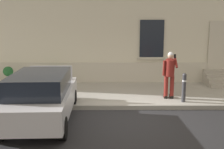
# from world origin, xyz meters

# --- Properties ---
(ground_plane) EXTENTS (80.00, 80.00, 0.00)m
(ground_plane) POSITION_xyz_m (0.00, 0.00, 0.00)
(ground_plane) COLOR #232326
(sidewalk) EXTENTS (24.00, 3.60, 0.15)m
(sidewalk) POSITION_xyz_m (0.00, 2.80, 0.07)
(sidewalk) COLOR #99968E
(sidewalk) RESTS_ON ground
(curb_edge) EXTENTS (24.00, 0.12, 0.15)m
(curb_edge) POSITION_xyz_m (0.00, 0.94, 0.07)
(curb_edge) COLOR gray
(curb_edge) RESTS_ON ground
(building_facade) EXTENTS (24.00, 1.52, 7.50)m
(building_facade) POSITION_xyz_m (0.01, 5.29, 3.73)
(building_facade) COLOR beige
(building_facade) RESTS_ON ground
(entrance_stoop) EXTENTS (1.55, 1.28, 0.64)m
(entrance_stoop) POSITION_xyz_m (4.49, 4.12, 0.39)
(entrance_stoop) COLOR #9E998E
(entrance_stoop) RESTS_ON sidewalk
(hatchback_car_silver) EXTENTS (1.91, 4.12, 1.50)m
(hatchback_car_silver) POSITION_xyz_m (-2.66, -0.16, 0.79)
(hatchback_car_silver) COLOR #B7B7BF
(hatchback_car_silver) RESTS_ON ground
(bollard_near_person) EXTENTS (0.15, 0.15, 1.04)m
(bollard_near_person) POSITION_xyz_m (2.01, 1.35, 0.71)
(bollard_near_person) COLOR #333338
(bollard_near_person) RESTS_ON sidewalk
(person_on_phone) EXTENTS (0.51, 0.48, 1.75)m
(person_on_phone) POSITION_xyz_m (1.57, 1.79, 1.15)
(person_on_phone) COLOR maroon
(person_on_phone) RESTS_ON sidewalk
(planter_cream) EXTENTS (0.44, 0.44, 0.86)m
(planter_cream) POSITION_xyz_m (-5.15, 3.97, 0.61)
(planter_cream) COLOR beige
(planter_cream) RESTS_ON sidewalk
(planter_charcoal) EXTENTS (0.44, 0.44, 0.86)m
(planter_charcoal) POSITION_xyz_m (-3.29, 4.04, 0.61)
(planter_charcoal) COLOR #2D2D30
(planter_charcoal) RESTS_ON sidewalk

